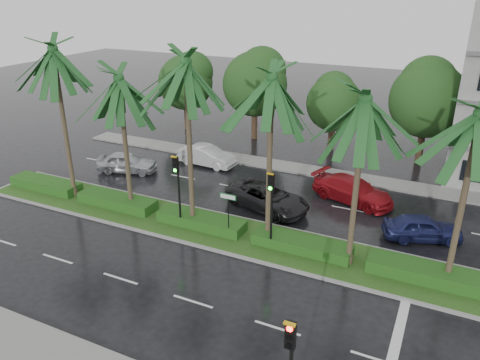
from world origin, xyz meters
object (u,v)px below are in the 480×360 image
at_px(signal_median_left, 177,181).
at_px(street_sign, 228,205).
at_px(car_white, 207,156).
at_px(car_silver, 127,162).
at_px(car_blue, 423,228).
at_px(car_darkgrey, 268,197).
at_px(car_red, 353,190).

relative_size(signal_median_left, street_sign, 1.68).
distance_m(signal_median_left, car_white, 10.42).
bearing_deg(car_silver, signal_median_left, -142.14).
relative_size(signal_median_left, car_blue, 1.05).
relative_size(car_white, car_blue, 1.10).
bearing_deg(car_silver, street_sign, -133.52).
bearing_deg(car_darkgrey, car_red, -35.96).
relative_size(signal_median_left, car_silver, 1.00).
bearing_deg(car_blue, signal_median_left, 90.09).
distance_m(car_red, car_blue, 5.53).
bearing_deg(car_white, car_darkgrey, -122.43).
bearing_deg(street_sign, car_blue, 25.83).
distance_m(signal_median_left, car_darkgrey, 6.20).
relative_size(signal_median_left, car_darkgrey, 0.80).
height_order(street_sign, car_white, street_sign).
bearing_deg(signal_median_left, car_red, 44.93).
height_order(car_silver, car_red, car_red).
xyz_separation_m(signal_median_left, street_sign, (3.00, 0.18, -0.87)).
bearing_deg(signal_median_left, car_darkgrey, 53.15).
bearing_deg(car_darkgrey, signal_median_left, 160.75).
xyz_separation_m(signal_median_left, car_silver, (-8.21, 5.80, -2.26)).
bearing_deg(street_sign, car_darkgrey, 84.02).
xyz_separation_m(car_silver, car_darkgrey, (11.67, -1.17, 0.02)).
height_order(signal_median_left, car_darkgrey, signal_median_left).
height_order(car_silver, car_white, car_white).
height_order(car_white, car_darkgrey, car_darkgrey).
relative_size(signal_median_left, car_red, 0.82).
xyz_separation_m(car_silver, car_blue, (20.71, -1.02, -0.03)).
relative_size(car_white, car_darkgrey, 0.84).
distance_m(signal_median_left, car_blue, 13.58).
xyz_separation_m(street_sign, car_darkgrey, (0.47, 4.44, -1.37)).
distance_m(car_silver, car_darkgrey, 11.73).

